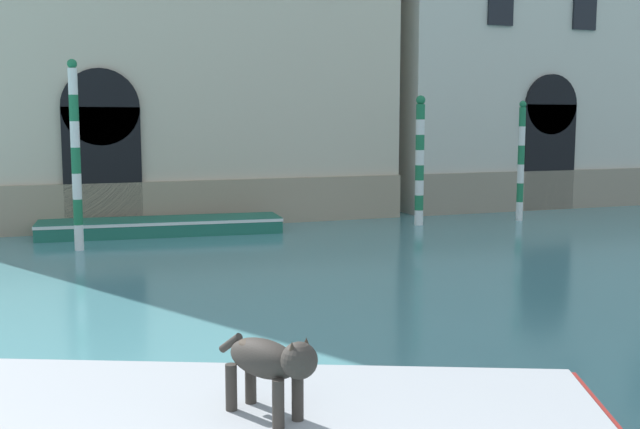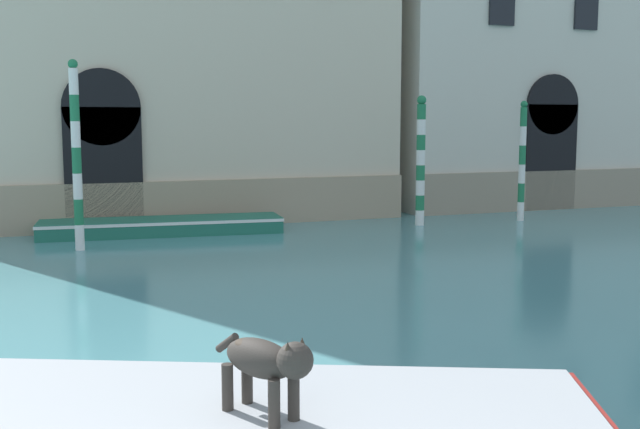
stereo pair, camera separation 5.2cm
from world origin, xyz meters
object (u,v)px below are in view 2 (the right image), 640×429
Objects in this scene: mooring_pole_0 at (76,155)px; mooring_pole_2 at (522,161)px; dog_on_deck at (266,362)px; boat_moored_near_palazzo at (162,226)px; mooring_pole_1 at (421,160)px.

mooring_pole_0 reaches higher than mooring_pole_2.
dog_on_deck is 12.67m from mooring_pole_0.
mooring_pole_0 is at bearing 156.62° from dog_on_deck.
dog_on_deck is at bearing -89.72° from boat_moored_near_palazzo.
boat_moored_near_palazzo is 7.50m from mooring_pole_1.
boat_moored_near_palazzo is 1.79× the size of mooring_pole_2.
boat_moored_near_palazzo is at bearing 173.53° from mooring_pole_1.
mooring_pole_0 is 1.22× the size of mooring_pole_2.
mooring_pole_2 is (10.58, -1.03, 1.59)m from boat_moored_near_palazzo.
mooring_pole_0 reaches higher than mooring_pole_1.
mooring_pole_0 is at bearing -134.34° from boat_moored_near_palazzo.
dog_on_deck is 0.15× the size of boat_moored_near_palazzo.
dog_on_deck is 14.52m from boat_moored_near_palazzo.
boat_moored_near_palazzo is 3.48m from mooring_pole_0.
mooring_pole_1 is (7.26, -0.82, 1.66)m from boat_moored_near_palazzo.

